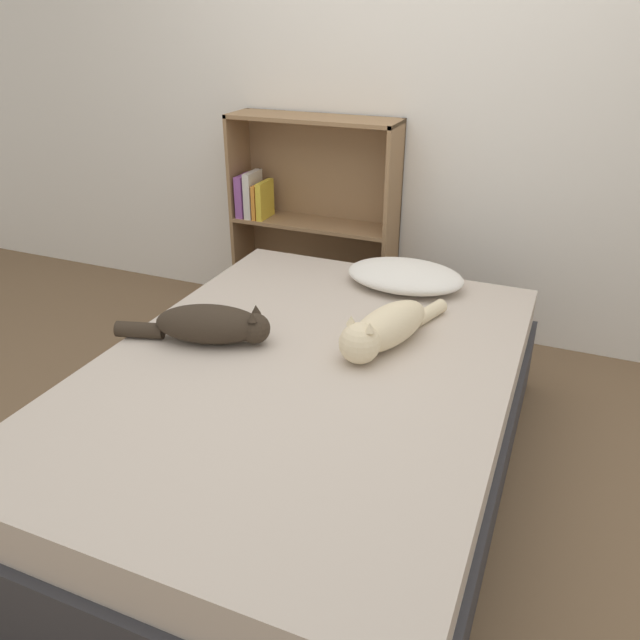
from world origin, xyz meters
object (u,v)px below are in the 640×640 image
object	(u,v)px
bed	(304,422)
bookshelf	(311,218)
pillow	(405,276)
cat_light	(384,329)
cat_dark	(211,325)

from	to	relation	value
bed	bookshelf	size ratio (longest dim) A/B	1.79
bed	bookshelf	world-z (taller)	bookshelf
pillow	cat_light	bearing A→B (deg)	-81.90
pillow	bookshelf	xyz separation A→B (m)	(-0.69, 0.54, 0.02)
cat_light	cat_dark	size ratio (longest dim) A/B	1.03
pillow	cat_light	size ratio (longest dim) A/B	0.88
bed	cat_dark	world-z (taller)	cat_dark
bed	bookshelf	distance (m)	1.48
pillow	bookshelf	bearing A→B (deg)	141.72
bed	cat_dark	distance (m)	0.50
bookshelf	cat_light	bearing A→B (deg)	-55.32
pillow	cat_light	xyz separation A→B (m)	(0.08, -0.57, 0.02)
pillow	cat_dark	size ratio (longest dim) A/B	0.90
bed	cat_light	world-z (taller)	cat_light
bed	cat_light	xyz separation A→B (m)	(0.22, 0.22, 0.32)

